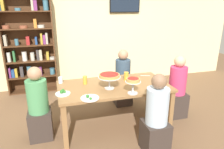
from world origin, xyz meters
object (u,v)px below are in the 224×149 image
(deep_dish_pizza_stand, at_px, (109,77))
(beer_glass_amber_short, at_px, (85,80))
(dining_table, at_px, (114,90))
(salad_plate_far_diner, at_px, (63,93))
(diner_head_east, at_px, (177,91))
(diner_far_right, at_px, (123,82))
(cutlery_fork_near, at_px, (165,88))
(beer_glass_amber_tall, at_px, (126,76))
(cutlery_fork_far, at_px, (111,78))
(water_glass_clear_near, at_px, (60,80))
(personal_pizza_stand, at_px, (133,82))
(salad_plate_near_diner, at_px, (90,98))
(television, at_px, (125,3))
(diner_near_right, at_px, (156,120))
(bookshelf, at_px, (29,45))
(cutlery_knife_near, at_px, (145,76))
(diner_head_west, at_px, (39,109))

(deep_dish_pizza_stand, relative_size, beer_glass_amber_short, 2.52)
(dining_table, height_order, salad_plate_far_diner, salad_plate_far_diner)
(dining_table, height_order, diner_head_east, diner_head_east)
(deep_dish_pizza_stand, xyz_separation_m, beer_glass_amber_short, (-0.33, 0.29, -0.13))
(diner_far_right, relative_size, cutlery_fork_near, 6.39)
(beer_glass_amber_tall, height_order, cutlery_fork_far, beer_glass_amber_tall)
(diner_far_right, xyz_separation_m, water_glass_clear_near, (-1.23, -0.41, 0.30))
(diner_head_east, distance_m, cutlery_fork_far, 1.23)
(personal_pizza_stand, relative_size, salad_plate_near_diner, 0.91)
(beer_glass_amber_short, bearing_deg, television, 55.29)
(diner_far_right, xyz_separation_m, diner_head_east, (0.79, -0.74, 0.00))
(television, relative_size, diner_far_right, 0.67)
(diner_near_right, bearing_deg, bookshelf, 32.38)
(diner_far_right, bearing_deg, cutlery_fork_near, 16.51)
(cutlery_fork_near, distance_m, cutlery_knife_near, 0.64)
(diner_head_west, xyz_separation_m, cutlery_knife_near, (1.87, 0.31, 0.25))
(cutlery_fork_far, bearing_deg, beer_glass_amber_tall, 120.43)
(cutlery_fork_near, bearing_deg, cutlery_knife_near, 81.38)
(bookshelf, xyz_separation_m, beer_glass_amber_tall, (1.68, -1.84, -0.30))
(diner_head_east, distance_m, water_glass_clear_near, 2.07)
(cutlery_knife_near, bearing_deg, diner_far_right, -39.66)
(beer_glass_amber_short, xyz_separation_m, cutlery_knife_near, (1.13, 0.12, -0.07))
(personal_pizza_stand, bearing_deg, cutlery_fork_far, 99.98)
(personal_pizza_stand, distance_m, cutlery_fork_near, 0.59)
(beer_glass_amber_tall, xyz_separation_m, cutlery_fork_far, (-0.23, 0.18, -0.07))
(television, bearing_deg, cutlery_knife_near, -96.64)
(beer_glass_amber_short, distance_m, water_glass_clear_near, 0.42)
(beer_glass_amber_tall, relative_size, cutlery_fork_far, 0.81)
(bookshelf, relative_size, cutlery_fork_near, 12.29)
(water_glass_clear_near, bearing_deg, personal_pizza_stand, -36.34)
(deep_dish_pizza_stand, height_order, cutlery_knife_near, deep_dish_pizza_stand)
(dining_table, distance_m, water_glass_clear_near, 0.90)
(bookshelf, height_order, personal_pizza_stand, bookshelf)
(diner_far_right, height_order, cutlery_fork_near, diner_far_right)
(diner_head_east, height_order, cutlery_fork_far, diner_head_east)
(diner_head_east, xyz_separation_m, beer_glass_amber_tall, (-0.93, 0.15, 0.32))
(beer_glass_amber_tall, bearing_deg, cutlery_fork_near, -47.57)
(salad_plate_far_diner, bearing_deg, bookshelf, 105.43)
(diner_near_right, xyz_separation_m, salad_plate_far_diner, (-1.19, 0.66, 0.27))
(water_glass_clear_near, distance_m, cutlery_knife_near, 1.51)
(beer_glass_amber_short, bearing_deg, dining_table, -22.15)
(salad_plate_far_diner, height_order, beer_glass_amber_tall, beer_glass_amber_tall)
(cutlery_fork_near, bearing_deg, bookshelf, 119.47)
(diner_head_east, height_order, water_glass_clear_near, diner_head_east)
(diner_near_right, bearing_deg, television, -10.33)
(cutlery_knife_near, height_order, cutlery_fork_far, same)
(bookshelf, bearing_deg, cutlery_fork_near, -47.67)
(television, distance_m, beer_glass_amber_tall, 2.37)
(diner_far_right, distance_m, beer_glass_amber_short, 1.07)
(diner_head_west, distance_m, deep_dish_pizza_stand, 1.17)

